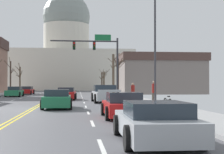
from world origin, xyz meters
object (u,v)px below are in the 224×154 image
street_lamp_right (150,39)px  sedan_near_04 (155,122)px  signal_gantry (99,52)px  sedan_oncoming_00 (15,92)px  pedestrian_01 (154,91)px  bicycle_parked (168,104)px  sedan_oncoming_01 (27,91)px  pickup_truck_near_01 (105,94)px  pedestrian_00 (133,90)px  sedan_near_03 (123,106)px  sedan_near_00 (66,94)px  sedan_near_02 (57,99)px

street_lamp_right → sedan_near_04: bearing=-101.9°
signal_gantry → sedan_oncoming_00: (-10.67, 5.86, -4.71)m
pedestrian_01 → bicycle_parked: 6.89m
sedan_near_04 → sedan_oncoming_01: sedan_oncoming_01 is taller
street_lamp_right → sedan_oncoming_01: (-13.00, 32.63, -4.17)m
sedan_near_04 → pickup_truck_near_01: bearing=89.0°
pedestrian_00 → pedestrian_01: pedestrian_01 is taller
sedan_near_04 → sedan_near_03: bearing=89.6°
sedan_oncoming_01 → bicycle_parked: size_ratio=2.65×
signal_gantry → sedan_near_00: (-3.68, -3.89, -4.72)m
pickup_truck_near_01 → sedan_oncoming_01: 27.18m
pedestrian_01 → bicycle_parked: (-0.80, -6.82, -0.61)m
sedan_oncoming_01 → pedestrian_00: pedestrian_00 is taller
sedan_near_03 → pickup_truck_near_01: bearing=88.6°
pedestrian_01 → pedestrian_00: bearing=96.3°
sedan_near_03 → pedestrian_01: size_ratio=2.47×
sedan_near_00 → sedan_near_04: sedan_near_00 is taller
sedan_near_03 → pedestrian_00: bearing=78.9°
signal_gantry → sedan_oncoming_00: size_ratio=1.72×
sedan_near_02 → sedan_oncoming_00: sedan_oncoming_00 is taller
sedan_oncoming_01 → sedan_near_00: bearing=-70.7°
sedan_near_03 → street_lamp_right: bearing=67.1°
sedan_near_02 → pedestrian_01: pedestrian_01 is taller
sedan_near_02 → sedan_near_03: (3.51, -6.67, -0.02)m
pedestrian_00 → sedan_oncoming_01: bearing=118.8°
sedan_oncoming_00 → sedan_near_02: bearing=-73.4°
sedan_near_00 → sedan_near_02: 12.91m
sedan_near_02 → pedestrian_00: pedestrian_00 is taller
signal_gantry → sedan_oncoming_01: signal_gantry is taller
pedestrian_01 → bicycle_parked: bearing=-96.7°
signal_gantry → pedestrian_01: size_ratio=4.58×
sedan_near_02 → sedan_near_04: 14.01m
sedan_near_00 → pedestrian_00: bearing=-34.6°
sedan_near_00 → pedestrian_00: 7.67m
signal_gantry → sedan_near_00: bearing=-133.5°
sedan_oncoming_01 → pedestrian_01: 33.06m
pickup_truck_near_01 → bicycle_parked: pickup_truck_near_01 is taller
street_lamp_right → sedan_near_04: street_lamp_right is taller
sedan_near_02 → pickup_truck_near_01: bearing=62.9°
sedan_near_02 → bicycle_parked: size_ratio=2.43×
signal_gantry → pickup_truck_near_01: signal_gantry is taller
sedan_near_02 → sedan_near_03: bearing=-62.2°
street_lamp_right → signal_gantry: bearing=98.2°
sedan_near_02 → sedan_near_04: (3.47, -13.57, -0.05)m
sedan_near_00 → bicycle_parked: sedan_near_00 is taller
sedan_near_02 → bicycle_parked: bearing=-33.5°
sedan_near_03 → sedan_near_04: 6.90m
sedan_near_00 → sedan_oncoming_01: bearing=109.3°
sedan_oncoming_00 → bicycle_parked: 29.92m
sedan_oncoming_01 → bicycle_parked: bearing=-70.5°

